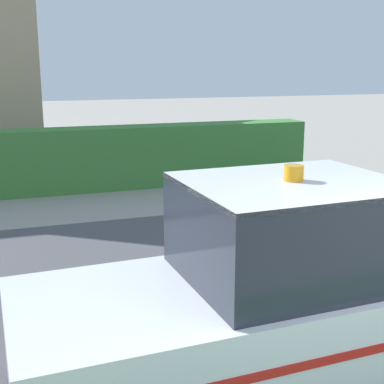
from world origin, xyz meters
name	(u,v)px	position (x,y,z in m)	size (l,w,h in m)	color
road_strip	(268,277)	(0.00, 4.17, 0.01)	(28.00, 6.34, 0.01)	#4C4C51
garden_hedge	(99,158)	(-1.17, 9.86, 0.67)	(9.59, 0.77, 1.33)	#3D7F38
police_car	(265,295)	(-1.08, 2.17, 0.77)	(3.95, 1.76, 1.84)	black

